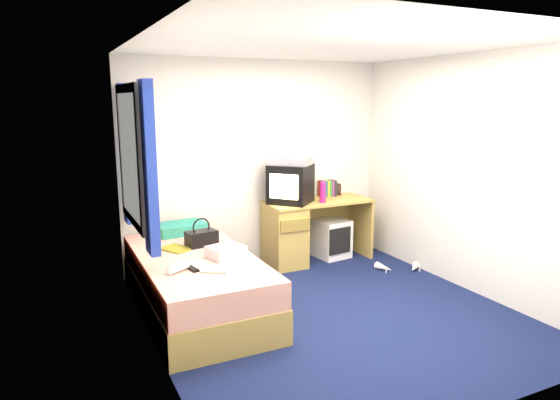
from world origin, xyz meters
name	(u,v)px	position (x,y,z in m)	size (l,w,h in m)	color
ground	(331,313)	(0.00, 0.00, 0.00)	(3.40, 3.40, 0.00)	#0C1438
room_shell	(334,157)	(0.00, 0.00, 1.45)	(3.40, 3.40, 3.40)	white
bed	(196,283)	(-1.10, 0.59, 0.27)	(1.01, 2.00, 0.54)	tan
pillow	(180,228)	(-1.02, 1.41, 0.60)	(0.51, 0.32, 0.11)	#176699
desk	(297,230)	(0.39, 1.44, 0.41)	(1.30, 0.55, 0.75)	tan
storage_cube	(331,238)	(0.89, 1.46, 0.24)	(0.38, 0.38, 0.47)	white
crt_tv	(290,184)	(0.30, 1.44, 0.98)	(0.62, 0.62, 0.45)	black
vcr	(291,161)	(0.31, 1.44, 1.25)	(0.47, 0.33, 0.09)	silver
book_row	(327,188)	(0.91, 1.60, 0.85)	(0.20, 0.13, 0.20)	maroon
picture_frame	(339,189)	(1.10, 1.63, 0.82)	(0.02, 0.12, 0.14)	black
pink_water_bottle	(323,193)	(0.65, 1.28, 0.86)	(0.07, 0.07, 0.22)	#C71C6E
aerosol_can	(306,193)	(0.56, 1.53, 0.83)	(0.05, 0.05, 0.16)	white
handbag	(202,238)	(-0.95, 0.87, 0.62)	(0.32, 0.21, 0.28)	black
towel	(226,251)	(-0.86, 0.43, 0.59)	(0.30, 0.25, 0.10)	silver
magazine	(176,249)	(-1.21, 0.85, 0.55)	(0.21, 0.28, 0.01)	yellow
water_bottle	(178,268)	(-1.35, 0.22, 0.58)	(0.07, 0.07, 0.20)	silver
colour_swatch_fan	(214,272)	(-1.09, 0.07, 0.55)	(0.22, 0.06, 0.01)	gold
remote_control	(192,269)	(-1.23, 0.22, 0.55)	(0.05, 0.16, 0.02)	black
window_assembly	(134,159)	(-1.55, 0.90, 1.42)	(0.11, 1.42, 1.40)	silver
white_heels	(399,268)	(1.32, 0.65, 0.04)	(0.50, 0.37, 0.09)	white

